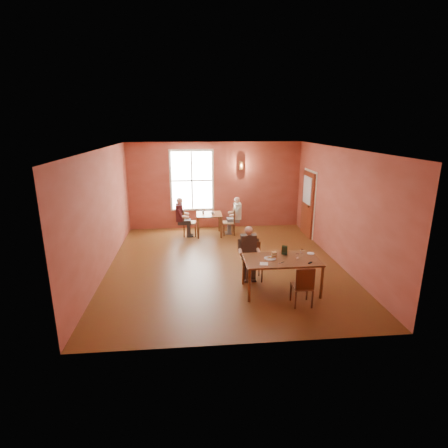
{
  "coord_description": "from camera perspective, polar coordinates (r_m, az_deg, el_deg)",
  "views": [
    {
      "loc": [
        -0.84,
        -8.55,
        3.57
      ],
      "look_at": [
        0.0,
        0.2,
        1.05
      ],
      "focal_mm": 28.0,
      "sensor_mm": 36.0,
      "label": 1
    }
  ],
  "objects": [
    {
      "name": "diner_white",
      "position": [
        11.59,
        0.91,
        1.18
      ],
      "size": [
        0.48,
        0.48,
        1.21
      ],
      "primitive_type": null,
      "rotation": [
        0.0,
        0.0,
        1.57
      ],
      "color": "silver",
      "rests_on": "ground"
    },
    {
      "name": "door",
      "position": [
        11.76,
        13.43,
        3.18
      ],
      "size": [
        0.12,
        1.04,
        2.1
      ],
      "primitive_type": "cube",
      "color": "maroon",
      "rests_on": "ground"
    },
    {
      "name": "knife",
      "position": [
        7.47,
        9.27,
        -6.3
      ],
      "size": [
        0.16,
        0.11,
        0.0
      ],
      "primitive_type": "cube",
      "rotation": [
        0.0,
        0.0,
        0.58
      ],
      "color": "white",
      "rests_on": "main_table"
    },
    {
      "name": "ceiling",
      "position": [
        8.61,
        0.13,
        12.21
      ],
      "size": [
        6.0,
        7.0,
        0.04
      ],
      "primitive_type": "cube",
      "color": "white",
      "rests_on": "wall_back"
    },
    {
      "name": "menu_stand",
      "position": [
        7.92,
        9.84,
        -4.24
      ],
      "size": [
        0.14,
        0.1,
        0.21
      ],
      "primitive_type": "cube",
      "rotation": [
        0.0,
        0.0,
        -0.36
      ],
      "color": "#1E3B23",
      "rests_on": "main_table"
    },
    {
      "name": "diner_main",
      "position": [
        8.2,
        4.86,
        -5.24
      ],
      "size": [
        0.48,
        0.48,
        1.21
      ],
      "primitive_type": null,
      "rotation": [
        0.0,
        0.0,
        3.14
      ],
      "color": "#3E261E",
      "rests_on": "ground"
    },
    {
      "name": "second_table",
      "position": [
        11.6,
        -2.43,
        -0.07
      ],
      "size": [
        0.82,
        0.82,
        0.72
      ],
      "primitive_type": null,
      "color": "#652F14",
      "rests_on": "ground"
    },
    {
      "name": "window",
      "position": [
        12.14,
        -5.27,
        7.07
      ],
      "size": [
        1.36,
        0.1,
        1.96
      ],
      "primitive_type": "cube",
      "color": "white",
      "rests_on": "wall_back"
    },
    {
      "name": "wall_right",
      "position": [
        9.59,
        18.28,
        2.73
      ],
      "size": [
        0.04,
        7.0,
        3.0
      ],
      "primitive_type": "cube",
      "color": "brown",
      "rests_on": "ground"
    },
    {
      "name": "sunglasses",
      "position": [
        7.6,
        13.89,
        -6.14
      ],
      "size": [
        0.12,
        0.11,
        0.01
      ],
      "primitive_type": "cube",
      "rotation": [
        0.0,
        0.0,
        0.73
      ],
      "color": "black",
      "rests_on": "main_table"
    },
    {
      "name": "diner_maroon",
      "position": [
        11.52,
        -5.83,
        1.13
      ],
      "size": [
        0.5,
        0.5,
        1.26
      ],
      "primitive_type": null,
      "rotation": [
        0.0,
        0.0,
        -1.57
      ],
      "color": "maroon",
      "rests_on": "ground"
    },
    {
      "name": "side_plate",
      "position": [
        8.13,
        13.97,
        -4.68
      ],
      "size": [
        0.17,
        0.17,
        0.01
      ],
      "primitive_type": "cylinder",
      "rotation": [
        0.0,
        0.0,
        0.05
      ],
      "color": "white",
      "rests_on": "main_table"
    },
    {
      "name": "sandwich",
      "position": [
        7.72,
        8.18,
        -5.08
      ],
      "size": [
        0.1,
        0.1,
        0.11
      ],
      "primitive_type": "cube",
      "rotation": [
        0.0,
        0.0,
        0.12
      ],
      "color": "tan",
      "rests_on": "main_table"
    },
    {
      "name": "cup_a",
      "position": [
        11.42,
        -1.87,
        1.77
      ],
      "size": [
        0.13,
        0.13,
        0.08
      ],
      "primitive_type": "imported",
      "rotation": [
        0.0,
        0.0,
        -0.22
      ],
      "color": "white",
      "rests_on": "second_table"
    },
    {
      "name": "wall_left",
      "position": [
        9.05,
        -19.14,
        1.89
      ],
      "size": [
        0.04,
        7.0,
        3.0
      ],
      "primitive_type": "cube",
      "color": "brown",
      "rests_on": "ground"
    },
    {
      "name": "chair_diner_maroon",
      "position": [
        11.56,
        -5.65,
        0.33
      ],
      "size": [
        0.41,
        0.41,
        0.93
      ],
      "primitive_type": null,
      "rotation": [
        0.0,
        0.0,
        -1.57
      ],
      "color": "#5B2E16",
      "rests_on": "ground"
    },
    {
      "name": "cup_b",
      "position": [
        11.58,
        -3.43,
        1.96
      ],
      "size": [
        0.12,
        0.12,
        0.09
      ],
      "primitive_type": "imported",
      "rotation": [
        0.0,
        0.0,
        0.38
      ],
      "color": "white",
      "rests_on": "second_table"
    },
    {
      "name": "main_table",
      "position": [
        7.84,
        9.27,
        -8.24
      ],
      "size": [
        1.62,
        0.91,
        0.76
      ],
      "primitive_type": null,
      "color": "brown",
      "rests_on": "ground"
    },
    {
      "name": "chair_diner_main",
      "position": [
        8.29,
        4.8,
        -6.22
      ],
      "size": [
        0.39,
        0.39,
        0.88
      ],
      "primitive_type": null,
      "rotation": [
        0.0,
        0.0,
        3.14
      ],
      "color": "#5E2E1C",
      "rests_on": "ground"
    },
    {
      "name": "wall_sconce",
      "position": [
        12.15,
        2.83,
        9.51
      ],
      "size": [
        0.16,
        0.16,
        0.28
      ],
      "primitive_type": "cylinder",
      "color": "brown",
      "rests_on": "wall_back"
    },
    {
      "name": "ground",
      "position": [
        9.3,
        0.12,
        -6.57
      ],
      "size": [
        6.0,
        7.0,
        0.01
      ],
      "primitive_type": "cube",
      "color": "brown",
      "rests_on": "ground"
    },
    {
      "name": "goblet_a",
      "position": [
        7.9,
        12.59,
        -4.57
      ],
      "size": [
        0.08,
        0.08,
        0.17
      ],
      "primitive_type": null,
      "rotation": [
        0.0,
        0.0,
        -0.16
      ],
      "color": "white",
      "rests_on": "main_table"
    },
    {
      "name": "goblet_c",
      "position": [
        7.59,
        11.88,
        -5.34
      ],
      "size": [
        0.09,
        0.09,
        0.18
      ],
      "primitive_type": null,
      "rotation": [
        0.0,
        0.0,
        -0.18
      ],
      "color": "white",
      "rests_on": "main_table"
    },
    {
      "name": "wall_back",
      "position": [
        12.25,
        -1.48,
        6.27
      ],
      "size": [
        6.0,
        0.04,
        3.0
      ],
      "primitive_type": "cube",
      "color": "brown",
      "rests_on": "ground"
    },
    {
      "name": "chair_empty",
      "position": [
        7.34,
        12.61,
        -9.72
      ],
      "size": [
        0.38,
        0.38,
        0.86
      ],
      "primitive_type": null,
      "rotation": [
        0.0,
        0.0,
        -0.01
      ],
      "color": "#3E2014",
      "rests_on": "ground"
    },
    {
      "name": "wall_front",
      "position": [
        5.52,
        3.68,
        -6.05
      ],
      "size": [
        6.0,
        0.04,
        3.0
      ],
      "primitive_type": "cube",
      "color": "brown",
      "rests_on": "ground"
    },
    {
      "name": "plate_food",
      "position": [
        7.66,
        7.53,
        -5.54
      ],
      "size": [
        0.32,
        0.32,
        0.03
      ],
      "primitive_type": "cylinder",
      "rotation": [
        0.0,
        0.0,
        -0.29
      ],
      "color": "white",
      "rests_on": "main_table"
    },
    {
      "name": "chair_diner_white",
      "position": [
        11.63,
        0.76,
        0.35
      ],
      "size": [
        0.38,
        0.38,
        0.86
      ],
      "primitive_type": null,
      "rotation": [
        0.0,
        0.0,
        1.57
      ],
      "color": "#59321C",
      "rests_on": "ground"
    },
    {
      "name": "napkin",
      "position": [
        7.38,
        6.53,
        -6.46
      ],
      "size": [
        0.2,
        0.2,
        0.01
      ],
      "primitive_type": "cube",
      "rotation": [
        0.0,
        0.0,
        -0.22
      ],
      "color": "white",
      "rests_on": "main_table"
    }
  ]
}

